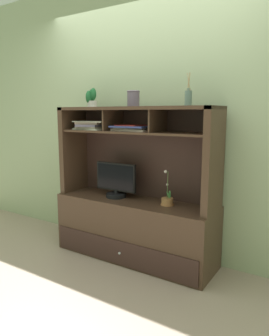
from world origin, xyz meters
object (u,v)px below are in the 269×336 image
media_console (135,214)px  magazine_stack_left (133,128)px  potted_orchid (167,201)px  ceramic_vase (133,99)px  potted_succulent (92,99)px  tv_monitor (116,182)px  diffuser_bottle (188,98)px  magazine_stack_centre (91,125)px

media_console → magazine_stack_left: bearing=-151.2°
potted_orchid → ceramic_vase: bearing=-174.9°
media_console → ceramic_vase: ceramic_vase is taller
magazine_stack_left → potted_succulent: potted_succulent is taller
tv_monitor → diffuser_bottle: bearing=3.2°
magazine_stack_centre → diffuser_bottle: 1.06m
magazine_stack_centre → potted_succulent: (-0.03, 0.04, 0.27)m
media_console → ceramic_vase: 1.11m
tv_monitor → magazine_stack_left: bearing=4.1°
media_console → diffuser_bottle: 1.22m
potted_succulent → ceramic_vase: potted_succulent is taller
ceramic_vase → diffuser_bottle: bearing=4.7°
potted_orchid → magazine_stack_left: size_ratio=0.83×
potted_succulent → ceramic_vase: bearing=-3.8°
diffuser_bottle → potted_orchid: bearing=-176.0°
tv_monitor → magazine_stack_centre: 0.63m
tv_monitor → magazine_stack_centre: (-0.29, -0.01, 0.55)m
media_console → tv_monitor: bearing=-173.5°
diffuser_bottle → potted_succulent: 1.05m
magazine_stack_left → ceramic_vase: bearing=-40.7°
diffuser_bottle → potted_succulent: (-1.05, -0.01, 0.02)m
media_console → ceramic_vase: (0.00, -0.03, 1.11)m
ceramic_vase → tv_monitor: bearing=179.4°
potted_orchid → magazine_stack_centre: (-0.85, -0.04, 0.67)m
potted_succulent → ceramic_vase: (0.53, -0.04, -0.01)m
potted_orchid → magazine_stack_centre: size_ratio=0.87×
potted_succulent → magazine_stack_left: bearing=-2.1°
media_console → diffuser_bottle: (0.52, 0.02, 1.11)m
magazine_stack_centre → potted_succulent: size_ratio=1.98×
potted_orchid → magazine_stack_centre: bearing=-177.4°
magazine_stack_left → media_console: bearing=28.8°
magazine_stack_left → ceramic_vase: ceramic_vase is taller
potted_orchid → potted_succulent: potted_succulent is taller
magazine_stack_left → ceramic_vase: size_ratio=2.72×
potted_succulent → magazine_stack_centre: bearing=-58.4°
media_console → magazine_stack_left: media_console is taller
ceramic_vase → potted_succulent: bearing=176.2°
potted_orchid → magazine_stack_left: bearing=-177.6°
diffuser_bottle → ceramic_vase: diffuser_bottle is taller
potted_orchid → media_console: bearing=-179.2°
ceramic_vase → media_console: bearing=90.0°
media_console → magazine_stack_centre: size_ratio=4.27×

